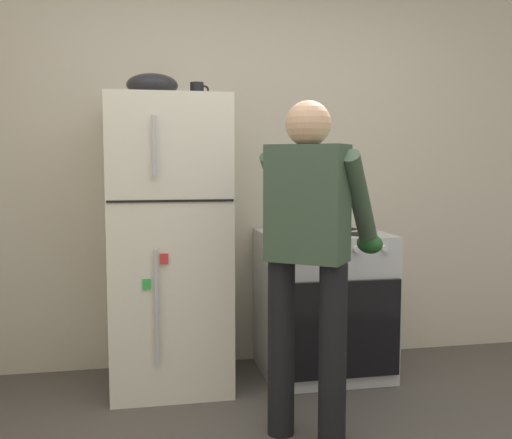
# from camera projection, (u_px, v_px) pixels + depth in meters

# --- Properties ---
(kitchen_wall_back) EXTENTS (6.00, 0.10, 2.70)m
(kitchen_wall_back) POSITION_uv_depth(u_px,v_px,m) (246.00, 158.00, 3.93)
(kitchen_wall_back) COLOR beige
(kitchen_wall_back) RESTS_ON ground
(refrigerator) EXTENTS (0.68, 0.72, 1.69)m
(refrigerator) POSITION_uv_depth(u_px,v_px,m) (169.00, 243.00, 3.50)
(refrigerator) COLOR silver
(refrigerator) RESTS_ON ground
(stove_range) EXTENTS (0.76, 0.67, 0.89)m
(stove_range) POSITION_uv_depth(u_px,v_px,m) (323.00, 304.00, 3.72)
(stove_range) COLOR silver
(stove_range) RESTS_ON ground
(person_cook) EXTENTS (0.65, 0.68, 1.60)m
(person_cook) POSITION_uv_depth(u_px,v_px,m) (310.00, 241.00, 2.80)
(person_cook) COLOR black
(person_cook) RESTS_ON ground
(red_pot) EXTENTS (0.35, 0.25, 0.11)m
(red_pot) POSITION_uv_depth(u_px,v_px,m) (301.00, 224.00, 3.60)
(red_pot) COLOR #236638
(red_pot) RESTS_ON stove_range
(coffee_mug) EXTENTS (0.11, 0.08, 0.10)m
(coffee_mug) POSITION_uv_depth(u_px,v_px,m) (197.00, 91.00, 3.50)
(coffee_mug) COLOR black
(coffee_mug) RESTS_ON refrigerator
(mixing_bowl) EXTENTS (0.29, 0.29, 0.13)m
(mixing_bowl) POSITION_uv_depth(u_px,v_px,m) (152.00, 85.00, 3.40)
(mixing_bowl) COLOR black
(mixing_bowl) RESTS_ON refrigerator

